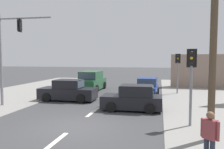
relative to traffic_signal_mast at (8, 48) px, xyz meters
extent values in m
plane|color=#3A3A3D|center=(5.95, -3.40, -3.83)|extent=(140.00, 140.00, 0.00)
cube|color=silver|center=(5.95, -5.40, -3.83)|extent=(0.20, 2.40, 0.01)
cube|color=silver|center=(5.95, -0.40, -3.83)|extent=(0.20, 2.40, 0.01)
cube|color=silver|center=(5.95, 4.60, -3.83)|extent=(0.20, 2.40, 0.01)
cylinder|color=#4C3D2B|center=(11.67, -3.74, 1.26)|extent=(0.26, 0.26, 10.19)
cylinder|color=slate|center=(-0.54, -0.02, -0.83)|extent=(0.18, 0.18, 6.00)
cylinder|color=slate|center=(1.26, 0.05, 1.87)|extent=(3.60, 0.27, 0.11)
cube|color=black|center=(0.90, 0.04, 1.42)|extent=(0.21, 0.27, 0.68)
cube|color=black|center=(0.90, 0.04, 1.42)|extent=(0.06, 0.44, 0.84)
sphere|color=black|center=(0.78, 0.03, 1.64)|extent=(0.13, 0.13, 0.13)
sphere|color=orange|center=(0.78, 0.03, 1.42)|extent=(0.13, 0.13, 0.13)
sphere|color=black|center=(0.78, 0.03, 1.20)|extent=(0.13, 0.13, 0.13)
cylinder|color=slate|center=(11.14, -2.08, -2.43)|extent=(0.12, 0.12, 2.80)
cube|color=black|center=(11.14, -2.08, -0.69)|extent=(0.30, 0.25, 0.68)
cube|color=black|center=(11.14, -2.08, -0.69)|extent=(0.44, 0.13, 0.84)
sphere|color=black|center=(11.12, -2.20, -0.47)|extent=(0.13, 0.13, 0.13)
sphere|color=orange|center=(11.12, -2.20, -0.69)|extent=(0.13, 0.13, 0.13)
sphere|color=black|center=(11.12, -2.20, -0.91)|extent=(0.13, 0.13, 0.13)
cylinder|color=slate|center=(11.28, 7.67, -2.43)|extent=(0.12, 0.12, 2.80)
cube|color=black|center=(11.28, 7.67, -0.69)|extent=(0.29, 0.24, 0.68)
cube|color=black|center=(11.28, 7.67, -0.69)|extent=(0.44, 0.12, 0.84)
sphere|color=black|center=(11.26, 7.55, -0.47)|extent=(0.13, 0.13, 0.13)
sphere|color=orange|center=(11.26, 7.55, -0.69)|extent=(0.13, 0.13, 0.13)
sphere|color=black|center=(11.26, 7.55, -0.91)|extent=(0.13, 0.13, 0.13)
cube|color=black|center=(3.03, 2.58, -3.29)|extent=(4.22, 1.75, 0.80)
cube|color=black|center=(3.08, 2.58, -2.58)|extent=(1.92, 1.58, 0.62)
cube|color=#384756|center=(2.11, 2.57, -2.58)|extent=(0.08, 1.44, 0.53)
cube|color=#384756|center=(4.05, 2.59, -2.58)|extent=(0.08, 1.40, 0.50)
cube|color=white|center=(0.91, 2.56, -3.11)|extent=(0.06, 1.45, 0.14)
cylinder|color=black|center=(1.74, 1.72, -3.51)|extent=(0.64, 0.20, 0.64)
cylinder|color=black|center=(1.72, 3.42, -3.51)|extent=(0.64, 0.20, 0.64)
cylinder|color=black|center=(4.34, 1.75, -3.51)|extent=(0.64, 0.20, 0.64)
cylinder|color=black|center=(4.33, 3.45, -3.51)|extent=(0.64, 0.20, 0.64)
cube|color=navy|center=(8.74, 5.50, -3.32)|extent=(1.77, 3.67, 0.76)
cube|color=navy|center=(8.75, 5.80, -2.62)|extent=(1.57, 1.97, 0.64)
cube|color=#384756|center=(8.70, 4.83, -2.62)|extent=(1.36, 0.13, 0.54)
cube|color=#384756|center=(8.80, 6.76, -2.62)|extent=(1.33, 0.12, 0.51)
cube|color=white|center=(8.65, 3.68, -3.15)|extent=(1.36, 0.11, 0.14)
cylinder|color=black|center=(9.48, 4.34, -3.53)|extent=(0.21, 0.61, 0.60)
cylinder|color=black|center=(7.88, 4.42, -3.53)|extent=(0.21, 0.61, 0.60)
cylinder|color=black|center=(9.59, 6.57, -3.53)|extent=(0.21, 0.61, 0.60)
cylinder|color=black|center=(7.99, 6.65, -3.53)|extent=(0.21, 0.61, 0.60)
cube|color=#235633|center=(3.15, 8.08, -3.20)|extent=(1.88, 4.52, 1.00)
cube|color=#235633|center=(3.15, 7.88, -2.32)|extent=(1.74, 2.72, 0.76)
cube|color=#384756|center=(3.16, 9.25, -2.32)|extent=(1.58, 0.07, 0.65)
cube|color=#384756|center=(3.13, 6.51, -2.32)|extent=(1.55, 0.07, 0.61)
cube|color=white|center=(3.17, 10.35, -2.97)|extent=(1.56, 0.05, 0.14)
cylinder|color=black|center=(2.24, 9.49, -3.47)|extent=(0.23, 0.72, 0.72)
cylinder|color=black|center=(4.08, 9.47, -3.47)|extent=(0.23, 0.72, 0.72)
cylinder|color=black|center=(2.21, 6.70, -3.47)|extent=(0.23, 0.72, 0.72)
cylinder|color=black|center=(4.05, 6.68, -3.47)|extent=(0.23, 0.72, 0.72)
cube|color=black|center=(8.08, 0.52, -3.32)|extent=(3.63, 1.68, 0.76)
cube|color=black|center=(8.38, 0.53, -2.62)|extent=(1.93, 1.52, 0.64)
cube|color=#384756|center=(7.41, 0.51, -2.62)|extent=(0.09, 1.36, 0.54)
cube|color=#384756|center=(9.35, 0.55, -2.62)|extent=(0.09, 1.33, 0.51)
cube|color=white|center=(6.26, 0.48, -3.15)|extent=(0.07, 1.36, 0.14)
cylinder|color=black|center=(6.98, -0.30, -3.53)|extent=(0.60, 0.19, 0.60)
cylinder|color=black|center=(6.95, 1.30, -3.53)|extent=(0.60, 0.19, 0.60)
cylinder|color=black|center=(9.21, -0.25, -3.53)|extent=(0.60, 0.19, 0.60)
cylinder|color=black|center=(9.18, 1.35, -3.53)|extent=(0.60, 0.19, 0.60)
cube|color=brown|center=(11.15, -6.03, -2.71)|extent=(0.42, 0.40, 0.56)
sphere|color=brown|center=(11.15, -6.03, -2.31)|extent=(0.22, 0.22, 0.22)
cylinder|color=brown|center=(11.33, -6.19, -2.71)|extent=(0.09, 0.09, 0.54)
cylinder|color=brown|center=(10.97, -5.88, -2.71)|extent=(0.09, 0.09, 0.54)
camera|label=1|loc=(9.74, -12.52, -0.73)|focal=35.00mm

